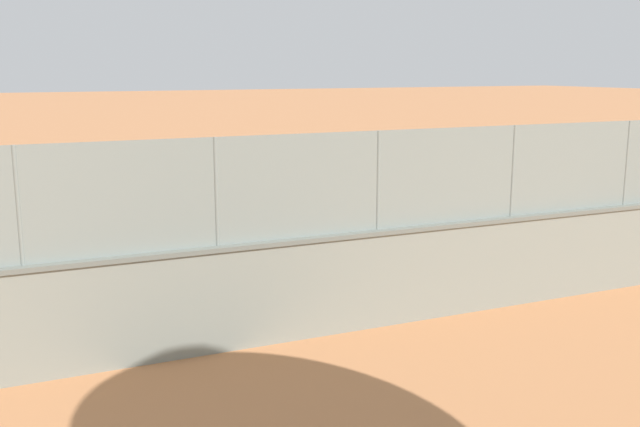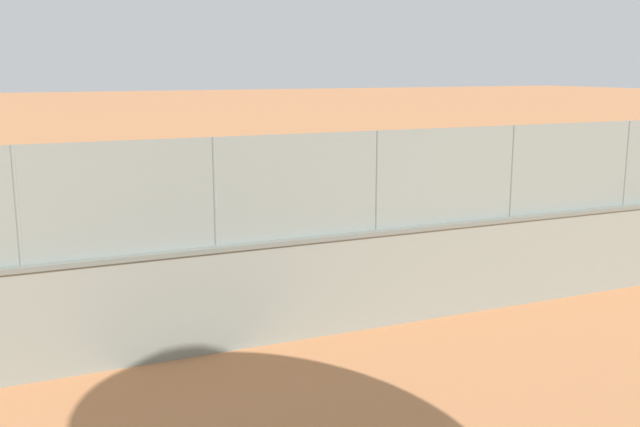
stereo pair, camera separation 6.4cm
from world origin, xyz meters
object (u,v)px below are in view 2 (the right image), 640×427
at_px(player_baseline_waiting, 128,235).
at_px(player_foreground_swinging, 148,199).
at_px(player_near_wall_returning, 353,186).
at_px(sports_ball, 371,219).

relative_size(player_baseline_waiting, player_foreground_swinging, 1.11).
relative_size(player_near_wall_returning, player_foreground_swinging, 1.12).
height_order(player_near_wall_returning, player_baseline_waiting, player_near_wall_returning).
bearing_deg(player_foreground_swinging, sports_ball, 164.11).
distance_m(player_near_wall_returning, sports_ball, 1.29).
height_order(player_foreground_swinging, sports_ball, player_foreground_swinging).
xyz_separation_m(player_foreground_swinging, sports_ball, (-6.53, 1.86, -0.84)).
bearing_deg(sports_ball, player_near_wall_returning, -77.28).
bearing_deg(player_near_wall_returning, player_baseline_waiting, 26.96).
relative_size(player_near_wall_returning, player_baseline_waiting, 1.01).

